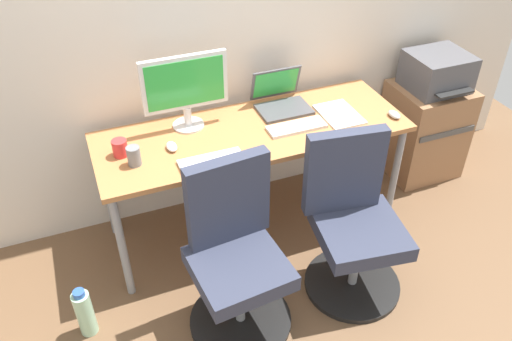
{
  "coord_description": "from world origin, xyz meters",
  "views": [
    {
      "loc": [
        -0.9,
        -2.33,
        2.33
      ],
      "look_at": [
        0.0,
        -0.05,
        0.47
      ],
      "focal_mm": 36.62,
      "sensor_mm": 36.0,
      "label": 1
    }
  ],
  "objects_px": {
    "office_chair_right": "(353,224)",
    "water_bottle_on_floor": "(85,313)",
    "printer": "(437,71)",
    "side_cabinet": "(424,130)",
    "office_chair_left": "(236,258)",
    "desktop_monitor": "(185,87)",
    "open_laptop": "(281,99)",
    "coffee_mug": "(120,148)"
  },
  "relations": [
    {
      "from": "water_bottle_on_floor",
      "to": "desktop_monitor",
      "type": "distance_m",
      "value": 1.29
    },
    {
      "from": "water_bottle_on_floor",
      "to": "open_laptop",
      "type": "distance_m",
      "value": 1.62
    },
    {
      "from": "office_chair_left",
      "to": "open_laptop",
      "type": "distance_m",
      "value": 1.06
    },
    {
      "from": "side_cabinet",
      "to": "desktop_monitor",
      "type": "relative_size",
      "value": 1.39
    },
    {
      "from": "side_cabinet",
      "to": "printer",
      "type": "distance_m",
      "value": 0.45
    },
    {
      "from": "office_chair_right",
      "to": "desktop_monitor",
      "type": "xyz_separation_m",
      "value": [
        -0.66,
        0.79,
        0.56
      ]
    },
    {
      "from": "side_cabinet",
      "to": "water_bottle_on_floor",
      "type": "relative_size",
      "value": 2.16
    },
    {
      "from": "office_chair_left",
      "to": "desktop_monitor",
      "type": "relative_size",
      "value": 1.96
    },
    {
      "from": "water_bottle_on_floor",
      "to": "open_laptop",
      "type": "xyz_separation_m",
      "value": [
        1.35,
        0.63,
        0.64
      ]
    },
    {
      "from": "water_bottle_on_floor",
      "to": "printer",
      "type": "bearing_deg",
      "value": 13.23
    },
    {
      "from": "printer",
      "to": "coffee_mug",
      "type": "relative_size",
      "value": 4.35
    },
    {
      "from": "side_cabinet",
      "to": "open_laptop",
      "type": "xyz_separation_m",
      "value": [
        -1.1,
        0.05,
        0.45
      ]
    },
    {
      "from": "open_laptop",
      "to": "desktop_monitor",
      "type": "bearing_deg",
      "value": -178.95
    },
    {
      "from": "office_chair_right",
      "to": "side_cabinet",
      "type": "bearing_deg",
      "value": 36.41
    },
    {
      "from": "printer",
      "to": "open_laptop",
      "type": "distance_m",
      "value": 1.1
    },
    {
      "from": "side_cabinet",
      "to": "water_bottle_on_floor",
      "type": "distance_m",
      "value": 2.52
    },
    {
      "from": "office_chair_right",
      "to": "desktop_monitor",
      "type": "relative_size",
      "value": 1.96
    },
    {
      "from": "office_chair_left",
      "to": "side_cabinet",
      "type": "xyz_separation_m",
      "value": [
        1.68,
        0.75,
        -0.09
      ]
    },
    {
      "from": "desktop_monitor",
      "to": "coffee_mug",
      "type": "xyz_separation_m",
      "value": [
        -0.41,
        -0.15,
        -0.2
      ]
    },
    {
      "from": "water_bottle_on_floor",
      "to": "open_laptop",
      "type": "height_order",
      "value": "open_laptop"
    },
    {
      "from": "office_chair_right",
      "to": "side_cabinet",
      "type": "xyz_separation_m",
      "value": [
        1.02,
        0.75,
        -0.09
      ]
    },
    {
      "from": "office_chair_right",
      "to": "desktop_monitor",
      "type": "height_order",
      "value": "desktop_monitor"
    },
    {
      "from": "office_chair_left",
      "to": "water_bottle_on_floor",
      "type": "xyz_separation_m",
      "value": [
        -0.76,
        0.18,
        -0.28
      ]
    },
    {
      "from": "office_chair_right",
      "to": "coffee_mug",
      "type": "height_order",
      "value": "office_chair_right"
    },
    {
      "from": "water_bottle_on_floor",
      "to": "coffee_mug",
      "type": "relative_size",
      "value": 3.37
    },
    {
      "from": "office_chair_left",
      "to": "printer",
      "type": "distance_m",
      "value": 1.88
    },
    {
      "from": "water_bottle_on_floor",
      "to": "coffee_mug",
      "type": "bearing_deg",
      "value": 52.58
    },
    {
      "from": "desktop_monitor",
      "to": "water_bottle_on_floor",
      "type": "bearing_deg",
      "value": -141.24
    },
    {
      "from": "office_chair_left",
      "to": "water_bottle_on_floor",
      "type": "bearing_deg",
      "value": 167.02
    },
    {
      "from": "office_chair_left",
      "to": "coffee_mug",
      "type": "distance_m",
      "value": 0.84
    },
    {
      "from": "water_bottle_on_floor",
      "to": "open_laptop",
      "type": "bearing_deg",
      "value": 24.97
    },
    {
      "from": "printer",
      "to": "side_cabinet",
      "type": "bearing_deg",
      "value": 90.0
    },
    {
      "from": "printer",
      "to": "coffee_mug",
      "type": "distance_m",
      "value": 2.09
    },
    {
      "from": "water_bottle_on_floor",
      "to": "desktop_monitor",
      "type": "xyz_separation_m",
      "value": [
        0.77,
        0.62,
        0.83
      ]
    },
    {
      "from": "printer",
      "to": "water_bottle_on_floor",
      "type": "distance_m",
      "value": 2.6
    },
    {
      "from": "side_cabinet",
      "to": "open_laptop",
      "type": "bearing_deg",
      "value": 177.34
    },
    {
      "from": "coffee_mug",
      "to": "side_cabinet",
      "type": "bearing_deg",
      "value": 2.97
    },
    {
      "from": "printer",
      "to": "coffee_mug",
      "type": "xyz_separation_m",
      "value": [
        -2.09,
        -0.11,
        -0.01
      ]
    },
    {
      "from": "office_chair_left",
      "to": "water_bottle_on_floor",
      "type": "relative_size",
      "value": 3.03
    },
    {
      "from": "office_chair_right",
      "to": "water_bottle_on_floor",
      "type": "xyz_separation_m",
      "value": [
        -1.43,
        0.18,
        -0.28
      ]
    },
    {
      "from": "side_cabinet",
      "to": "printer",
      "type": "relative_size",
      "value": 1.67
    },
    {
      "from": "coffee_mug",
      "to": "water_bottle_on_floor",
      "type": "bearing_deg",
      "value": -127.42
    }
  ]
}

